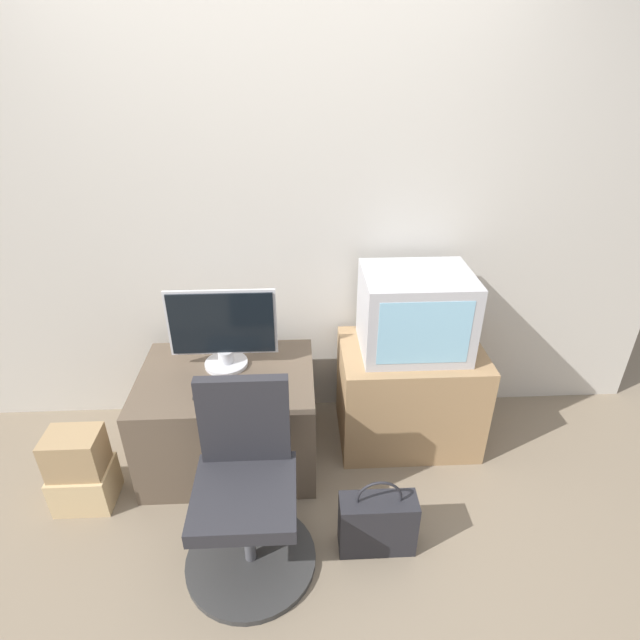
{
  "coord_description": "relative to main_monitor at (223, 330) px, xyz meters",
  "views": [
    {
      "loc": [
        0.09,
        -1.28,
        2.04
      ],
      "look_at": [
        0.2,
        0.97,
        0.8
      ],
      "focal_mm": 28.0,
      "sensor_mm": 36.0,
      "label": 1
    }
  ],
  "objects": [
    {
      "name": "office_chair",
      "position": [
        0.15,
        -0.73,
        -0.42
      ],
      "size": [
        0.58,
        0.58,
        0.88
      ],
      "color": "#333333",
      "rests_on": "ground_plane"
    },
    {
      "name": "crt_tv",
      "position": [
        1.0,
        0.04,
        0.05
      ],
      "size": [
        0.56,
        0.44,
        0.44
      ],
      "color": "#B7B7BC",
      "rests_on": "side_stand"
    },
    {
      "name": "main_monitor",
      "position": [
        0.0,
        0.0,
        0.0
      ],
      "size": [
        0.56,
        0.23,
        0.44
      ],
      "color": "silver",
      "rests_on": "desk"
    },
    {
      "name": "wall_back",
      "position": [
        0.3,
        0.37,
        0.53
      ],
      "size": [
        4.4,
        0.05,
        2.6
      ],
      "color": "beige",
      "rests_on": "ground_plane"
    },
    {
      "name": "side_stand",
      "position": [
        1.0,
        0.03,
        -0.47
      ],
      "size": [
        0.77,
        0.54,
        0.6
      ],
      "color": "#A37F56",
      "rests_on": "ground_plane"
    },
    {
      "name": "keyboard",
      "position": [
        0.02,
        -0.24,
        -0.21
      ],
      "size": [
        0.29,
        0.12,
        0.01
      ],
      "color": "#2D2D2D",
      "rests_on": "desk"
    },
    {
      "name": "desk",
      "position": [
        0.01,
        -0.1,
        -0.49
      ],
      "size": [
        0.9,
        0.67,
        0.55
      ],
      "color": "brown",
      "rests_on": "ground_plane"
    },
    {
      "name": "cardboard_box_lower",
      "position": [
        -0.7,
        -0.38,
        -0.66
      ],
      "size": [
        0.28,
        0.23,
        0.21
      ],
      "color": "#D1B27F",
      "rests_on": "ground_plane"
    },
    {
      "name": "mouse",
      "position": [
        0.23,
        -0.21,
        -0.2
      ],
      "size": [
        0.06,
        0.04,
        0.04
      ],
      "color": "#4C4C51",
      "rests_on": "desk"
    },
    {
      "name": "ground_plane",
      "position": [
        0.3,
        -0.95,
        -0.77
      ],
      "size": [
        12.0,
        12.0,
        0.0
      ],
      "primitive_type": "plane",
      "color": "#7F705B"
    },
    {
      "name": "cardboard_box_upper",
      "position": [
        -0.7,
        -0.38,
        -0.45
      ],
      "size": [
        0.26,
        0.19,
        0.22
      ],
      "color": "#A3845B",
      "rests_on": "cardboard_box_lower"
    },
    {
      "name": "handbag",
      "position": [
        0.72,
        -0.72,
        -0.61
      ],
      "size": [
        0.35,
        0.13,
        0.41
      ],
      "color": "#232328",
      "rests_on": "ground_plane"
    }
  ]
}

